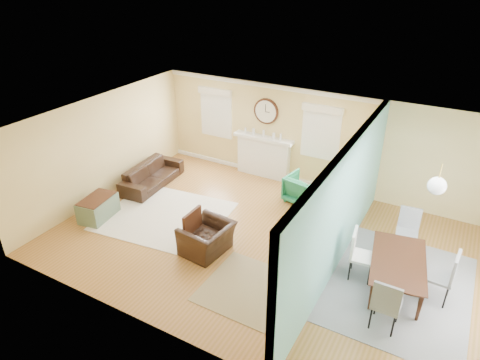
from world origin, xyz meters
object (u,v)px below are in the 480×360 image
at_px(sofa, 152,175).
at_px(eames_chair, 207,238).
at_px(green_chair, 302,189).
at_px(dining_table, 398,274).
at_px(credenza, 341,216).

relative_size(sofa, eames_chair, 1.99).
distance_m(eames_chair, green_chair, 3.06).
bearing_deg(green_chair, sofa, 27.49).
bearing_deg(dining_table, eames_chair, 92.81).
height_order(eames_chair, green_chair, green_chair).
distance_m(green_chair, credenza, 1.50).
distance_m(sofa, green_chair, 4.00).
height_order(sofa, credenza, credenza).
distance_m(eames_chair, dining_table, 3.74).
bearing_deg(credenza, eames_chair, -136.20).
xyz_separation_m(sofa, eames_chair, (2.91, -1.76, 0.03)).
relative_size(eames_chair, green_chair, 1.32).
distance_m(eames_chair, credenza, 3.01).
distance_m(credenza, dining_table, 1.96).
distance_m(sofa, credenza, 5.09).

